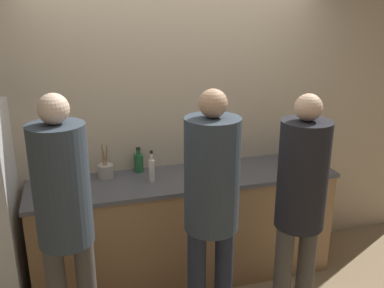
# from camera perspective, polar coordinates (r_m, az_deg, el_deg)

# --- Properties ---
(wall_back) EXTENTS (5.20, 0.06, 2.60)m
(wall_back) POSITION_cam_1_polar(r_m,az_deg,el_deg) (3.75, -2.24, 2.32)
(wall_back) COLOR #C6B293
(wall_back) RESTS_ON ground_plane
(counter) EXTENTS (2.55, 0.65, 0.96)m
(counter) POSITION_cam_1_polar(r_m,az_deg,el_deg) (3.79, -0.92, -10.95)
(counter) COLOR #9E754C
(counter) RESTS_ON ground_plane
(person_left) EXTENTS (0.35, 0.35, 1.85)m
(person_left) POSITION_cam_1_polar(r_m,az_deg,el_deg) (2.81, -16.71, -8.45)
(person_left) COLOR #4C4742
(person_left) RESTS_ON ground_plane
(person_center) EXTENTS (0.37, 0.37, 1.83)m
(person_center) POSITION_cam_1_polar(r_m,az_deg,el_deg) (2.86, 2.62, -7.00)
(person_center) COLOR #232838
(person_center) RESTS_ON ground_plane
(person_right) EXTENTS (0.34, 0.34, 1.79)m
(person_right) POSITION_cam_1_polar(r_m,az_deg,el_deg) (3.04, 14.28, -7.03)
(person_right) COLOR #4C4742
(person_right) RESTS_ON ground_plane
(fruit_bowl) EXTENTS (0.32, 0.32, 0.13)m
(fruit_bowl) POSITION_cam_1_polar(r_m,az_deg,el_deg) (3.76, 2.66, -2.46)
(fruit_bowl) COLOR #4C3323
(fruit_bowl) RESTS_ON counter
(utensil_crock) EXTENTS (0.13, 0.13, 0.29)m
(utensil_crock) POSITION_cam_1_polar(r_m,az_deg,el_deg) (3.60, -11.44, -3.48)
(utensil_crock) COLOR #ADA393
(utensil_crock) RESTS_ON counter
(bottle_clear) EXTENTS (0.05, 0.05, 0.26)m
(bottle_clear) POSITION_cam_1_polar(r_m,az_deg,el_deg) (3.46, -5.38, -3.38)
(bottle_clear) COLOR silver
(bottle_clear) RESTS_ON counter
(bottle_green) EXTENTS (0.08, 0.08, 0.22)m
(bottle_green) POSITION_cam_1_polar(r_m,az_deg,el_deg) (3.67, -7.12, -2.42)
(bottle_green) COLOR #236033
(bottle_green) RESTS_ON counter
(cup_yellow) EXTENTS (0.07, 0.07, 0.09)m
(cup_yellow) POSITION_cam_1_polar(r_m,az_deg,el_deg) (3.84, 15.34, -2.71)
(cup_yellow) COLOR gold
(cup_yellow) RESTS_ON counter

